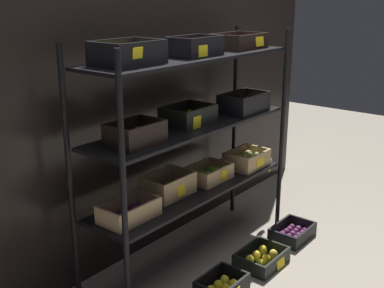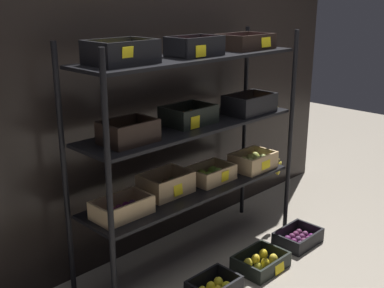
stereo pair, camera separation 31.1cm
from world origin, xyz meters
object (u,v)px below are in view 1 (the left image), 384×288
at_px(crate_ground_plum, 292,234).
at_px(crate_ground_center_lemon, 262,259).
at_px(crate_ground_left_lemon, 222,288).
at_px(display_rack, 194,126).

bearing_deg(crate_ground_plum, crate_ground_center_lemon, -178.68).
bearing_deg(crate_ground_left_lemon, display_rack, 58.77).
height_order(crate_ground_left_lemon, crate_ground_center_lemon, crate_ground_left_lemon).
relative_size(display_rack, crate_ground_plum, 5.20).
relative_size(crate_ground_left_lemon, crate_ground_plum, 0.90).
height_order(display_rack, crate_ground_plum, display_rack).
relative_size(crate_ground_left_lemon, crate_ground_center_lemon, 0.88).
bearing_deg(crate_ground_center_lemon, crate_ground_plum, 1.32).
height_order(crate_ground_left_lemon, crate_ground_plum, crate_ground_left_lemon).
xyz_separation_m(crate_ground_center_lemon, crate_ground_plum, (0.46, 0.01, -0.00)).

